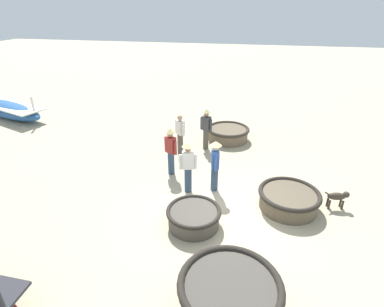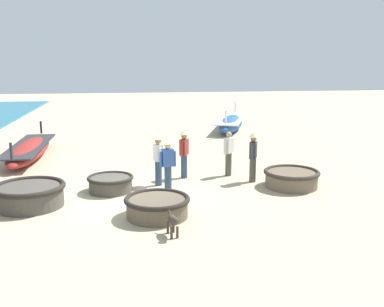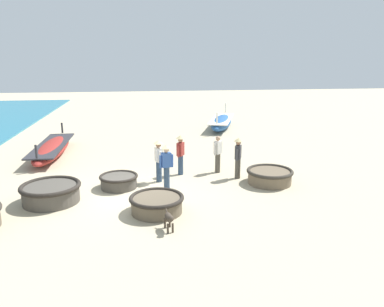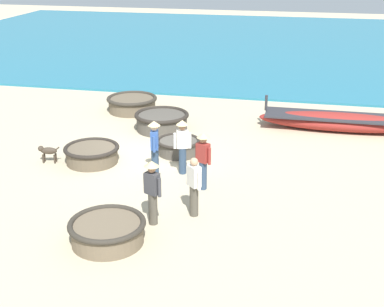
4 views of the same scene
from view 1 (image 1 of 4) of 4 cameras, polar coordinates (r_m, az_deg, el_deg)
The scene contains 12 objects.
ground_plane at distance 8.44m, azimuth 5.83°, elevation -11.86°, with size 80.00×80.00×0.00m, color #BCAD8C.
coracle_tilted at distance 6.26m, azimuth 7.17°, elevation -24.87°, with size 2.00×2.00×0.65m.
coracle_front_left at distance 8.98m, azimuth 17.94°, elevation -8.22°, with size 1.73×1.73×0.55m.
coracle_far_left at distance 7.97m, azimuth 0.32°, elevation -11.91°, with size 1.44×1.44×0.50m.
coracle_upturned at distance 12.88m, azimuth 6.88°, elevation 3.88°, with size 1.79×1.79×0.56m.
long_boat_white_hull at distance 18.22m, azimuth -31.78°, elevation 7.21°, with size 2.87×5.38×1.42m.
fisherman_with_hat at distance 8.92m, azimuth -0.77°, elevation -2.02°, with size 0.36×0.51×1.67m.
fisherman_hauling at distance 11.74m, azimuth 2.70°, elevation 5.19°, with size 0.36×0.49×1.67m.
fisherman_standing_left at distance 9.91m, azimuth -4.09°, elevation 0.98°, with size 0.36×0.48×1.67m.
fisherman_by_coracle at distance 11.38m, azimuth -2.28°, elevation 3.83°, with size 0.40×0.40×1.57m.
fisherman_crouching at distance 9.02m, azimuth 4.41°, elevation -1.78°, with size 0.52×0.36×1.67m.
dog at distance 9.45m, azimuth 26.06°, elevation -7.42°, with size 0.28×0.68×0.55m.
Camera 1 is at (-6.61, -0.58, 5.22)m, focal length 28.00 mm.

